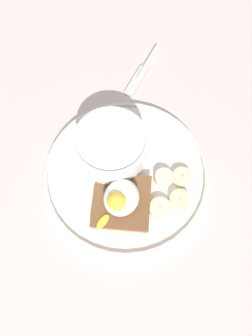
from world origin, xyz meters
TOP-DOWN VIEW (x-y plane):
  - ground_plane at (0.00, 0.00)cm, footprint 120.00×120.00cm
  - plate at (0.00, 0.00)cm, footprint 26.17×26.17cm
  - oatmeal_bowl at (-1.84, -3.17)cm, footprint 11.22×11.22cm
  - toast_slice at (4.94, 1.30)cm, footprint 10.67×10.67cm
  - poached_egg at (5.20, 1.23)cm, footprint 8.18×5.12cm
  - banana_slice_front at (-1.14, 5.89)cm, footprint 4.36×4.37cm
  - banana_slice_left at (1.37, 9.30)cm, footprint 4.52×4.53cm
  - banana_slice_back at (-2.41, 8.43)cm, footprint 3.47×3.37cm
  - banana_slice_right at (3.66, 7.01)cm, footprint 4.08×4.08cm
  - knife at (-20.64, -4.90)cm, footprint 12.64×2.26cm

SIDE VIEW (x-z plane):
  - ground_plane at x=0.00cm, z-range 0.00..2.00cm
  - knife at x=-20.64cm, z-range 2.00..2.80cm
  - plate at x=0.00cm, z-range 2.00..3.60cm
  - banana_slice_right at x=3.66cm, z-range 2.97..4.22cm
  - banana_slice_back at x=-2.41cm, z-range 2.93..4.42cm
  - banana_slice_left at x=1.37cm, z-range 2.97..4.49cm
  - banana_slice_front at x=-1.14cm, z-range 2.89..4.59cm
  - toast_slice at x=4.94cm, z-range 3.09..4.68cm
  - oatmeal_bowl at x=-1.84cm, z-range 3.04..9.39cm
  - poached_egg at x=5.20cm, z-range 4.31..8.18cm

